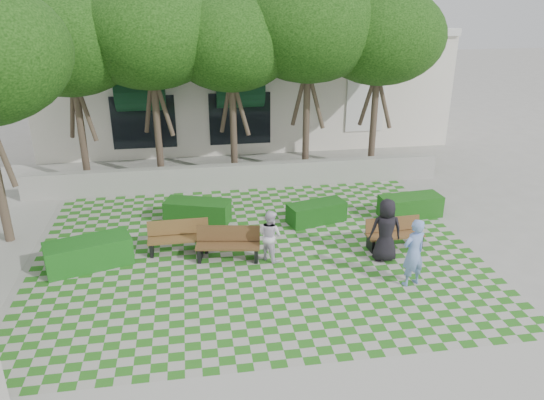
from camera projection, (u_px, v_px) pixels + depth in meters
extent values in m
plane|color=gray|center=(262.00, 273.00, 13.73)|extent=(90.00, 90.00, 0.00)
plane|color=#2B721E|center=(257.00, 254.00, 14.64)|extent=(12.00, 12.00, 0.00)
cube|color=#9E9B93|center=(238.00, 176.00, 19.21)|extent=(15.00, 0.36, 0.90)
cube|color=brown|center=(395.00, 235.00, 14.86)|extent=(1.63, 0.56, 0.05)
cube|color=brown|center=(393.00, 224.00, 14.98)|extent=(1.61, 0.19, 0.40)
cube|color=black|center=(371.00, 244.00, 14.81)|extent=(0.11, 0.45, 0.39)
cube|color=black|center=(418.00, 239.00, 15.08)|extent=(0.11, 0.45, 0.39)
cube|color=#4F341B|center=(228.00, 246.00, 14.21)|extent=(1.77, 0.79, 0.06)
cube|color=#4F341B|center=(228.00, 233.00, 14.34)|extent=(1.71, 0.39, 0.43)
cube|color=black|center=(200.00, 253.00, 14.29)|extent=(0.17, 0.48, 0.42)
cube|color=black|center=(256.00, 253.00, 14.29)|extent=(0.17, 0.48, 0.42)
cube|color=brown|center=(179.00, 239.00, 14.61)|extent=(1.69, 0.53, 0.06)
cube|color=brown|center=(178.00, 227.00, 14.73)|extent=(1.68, 0.14, 0.42)
cube|color=black|center=(152.00, 248.00, 14.58)|extent=(0.10, 0.47, 0.41)
cube|color=black|center=(206.00, 244.00, 14.81)|extent=(0.10, 0.47, 0.41)
cube|color=#174E14|center=(410.00, 206.00, 16.94)|extent=(2.02, 0.96, 0.69)
cube|color=#134713|center=(316.00, 212.00, 16.53)|extent=(1.94, 1.18, 0.63)
cube|color=#144813|center=(198.00, 211.00, 16.53)|extent=(2.15, 1.40, 0.70)
cube|color=#165317|center=(89.00, 253.00, 13.91)|extent=(2.33, 1.50, 0.76)
imported|color=#7795D9|center=(413.00, 253.00, 12.88)|extent=(0.75, 0.61, 1.77)
imported|color=black|center=(386.00, 230.00, 14.06)|extent=(0.90, 0.64, 1.75)
imported|color=white|center=(270.00, 235.00, 14.15)|extent=(0.86, 0.88, 1.43)
cylinder|color=#47382B|center=(82.00, 136.00, 19.17)|extent=(0.26, 0.26, 3.64)
ellipsoid|color=#1E4C11|center=(69.00, 43.00, 17.93)|extent=(4.80, 4.80, 3.60)
cylinder|color=#47382B|center=(158.00, 130.00, 19.53)|extent=(0.26, 0.26, 3.81)
ellipsoid|color=#1E4C11|center=(150.00, 34.00, 18.23)|extent=(5.00, 5.00, 3.75)
cylinder|color=#47382B|center=(234.00, 130.00, 19.98)|extent=(0.26, 0.26, 3.58)
ellipsoid|color=#1E4C11|center=(231.00, 42.00, 18.76)|extent=(4.60, 4.60, 3.45)
cylinder|color=#47382B|center=(306.00, 123.00, 20.32)|extent=(0.26, 0.26, 3.92)
ellipsoid|color=#1E4C11|center=(309.00, 28.00, 18.99)|extent=(5.20, 5.20, 3.90)
cylinder|color=#47382B|center=(373.00, 123.00, 20.76)|extent=(0.26, 0.26, 3.70)
ellipsoid|color=#1E4C11|center=(380.00, 36.00, 19.50)|extent=(4.80, 4.80, 3.60)
cube|color=silver|center=(241.00, 81.00, 25.88)|extent=(18.00, 8.00, 5.00)
cube|color=white|center=(250.00, 35.00, 21.27)|extent=(18.00, 0.30, 0.30)
cube|color=black|center=(365.00, 100.00, 23.05)|extent=(1.40, 0.10, 2.40)
cylinder|color=#0F391F|center=(140.00, 88.00, 21.37)|extent=(3.00, 1.80, 1.80)
cube|color=black|center=(144.00, 122.00, 21.90)|extent=(2.60, 0.08, 2.20)
cylinder|color=#0F391F|center=(239.00, 86.00, 21.95)|extent=(3.00, 1.80, 1.80)
cube|color=black|center=(240.00, 119.00, 22.48)|extent=(2.60, 0.08, 2.20)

